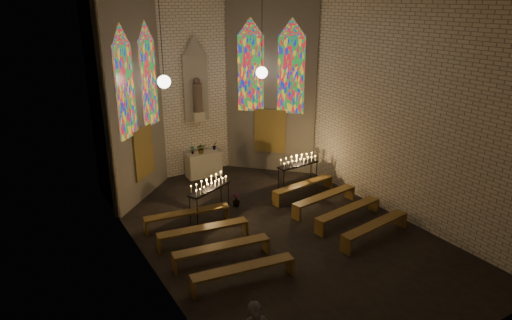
{
  "coord_description": "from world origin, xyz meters",
  "views": [
    {
      "loc": [
        -6.98,
        -10.44,
        6.87
      ],
      "look_at": [
        0.12,
        1.51,
        1.87
      ],
      "focal_mm": 32.0,
      "sensor_mm": 36.0,
      "label": 1
    }
  ],
  "objects_px": {
    "altar": "(204,164)",
    "votive_stand_left": "(209,186)",
    "aisle_flower_pot": "(236,200)",
    "votive_stand_right": "(298,162)"
  },
  "relations": [
    {
      "from": "aisle_flower_pot",
      "to": "votive_stand_right",
      "type": "distance_m",
      "value": 2.84
    },
    {
      "from": "votive_stand_left",
      "to": "votive_stand_right",
      "type": "distance_m",
      "value": 3.82
    },
    {
      "from": "altar",
      "to": "votive_stand_right",
      "type": "height_order",
      "value": "votive_stand_right"
    },
    {
      "from": "votive_stand_right",
      "to": "altar",
      "type": "bearing_deg",
      "value": 124.88
    },
    {
      "from": "altar",
      "to": "aisle_flower_pot",
      "type": "xyz_separation_m",
      "value": [
        -0.24,
        -3.19,
        -0.27
      ]
    },
    {
      "from": "altar",
      "to": "votive_stand_left",
      "type": "relative_size",
      "value": 0.82
    },
    {
      "from": "aisle_flower_pot",
      "to": "votive_stand_right",
      "type": "xyz_separation_m",
      "value": [
        2.71,
        0.15,
        0.84
      ]
    },
    {
      "from": "altar",
      "to": "votive_stand_left",
      "type": "height_order",
      "value": "votive_stand_left"
    },
    {
      "from": "aisle_flower_pot",
      "to": "votive_stand_left",
      "type": "relative_size",
      "value": 0.27
    },
    {
      "from": "altar",
      "to": "votive_stand_left",
      "type": "bearing_deg",
      "value": -111.41
    }
  ]
}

